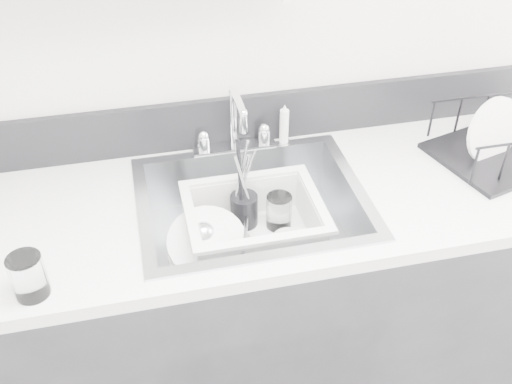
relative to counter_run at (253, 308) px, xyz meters
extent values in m
cube|color=silver|center=(0.00, 0.30, 0.84)|extent=(3.50, 0.02, 2.60)
cube|color=#252528|center=(0.00, 0.00, -0.02)|extent=(3.20, 0.62, 0.88)
cube|color=white|center=(0.00, 0.00, 0.44)|extent=(3.20, 0.62, 0.04)
cube|color=black|center=(0.00, 0.30, 0.54)|extent=(3.20, 0.02, 0.16)
cube|color=silver|center=(0.00, 0.25, 0.47)|extent=(0.26, 0.06, 0.02)
cylinder|color=silver|center=(-0.10, 0.25, 0.50)|extent=(0.04, 0.04, 0.05)
cylinder|color=silver|center=(0.10, 0.25, 0.50)|extent=(0.04, 0.04, 0.05)
cylinder|color=silver|center=(0.00, 0.25, 0.57)|extent=(0.02, 0.02, 0.20)
cylinder|color=silver|center=(0.00, 0.18, 0.68)|extent=(0.02, 0.15, 0.02)
cylinder|color=white|center=(0.16, 0.25, 0.53)|extent=(0.03, 0.03, 0.14)
cylinder|color=white|center=(-0.13, -0.05, 0.32)|extent=(0.25, 0.25, 0.01)
cylinder|color=white|center=(-0.13, -0.04, 0.33)|extent=(0.24, 0.24, 0.01)
cylinder|color=white|center=(-0.14, -0.05, 0.37)|extent=(0.27, 0.26, 0.10)
cylinder|color=black|center=(-0.01, 0.08, 0.36)|extent=(0.08, 0.08, 0.10)
cylinder|color=silver|center=(-0.02, 0.09, 0.45)|extent=(0.01, 0.05, 0.20)
cylinder|color=silver|center=(0.01, 0.07, 0.44)|extent=(0.02, 0.04, 0.18)
cylinder|color=black|center=(-0.02, 0.08, 0.47)|extent=(0.01, 0.06, 0.22)
cylinder|color=white|center=(0.09, 0.04, 0.36)|extent=(0.09, 0.09, 0.11)
cylinder|color=white|center=(-0.58, -0.24, 0.52)|extent=(0.09, 0.09, 0.11)
imported|color=white|center=(0.10, -0.05, 0.32)|extent=(0.13, 0.13, 0.03)
camera|label=1|loc=(-0.28, -1.29, 1.50)|focal=42.00mm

